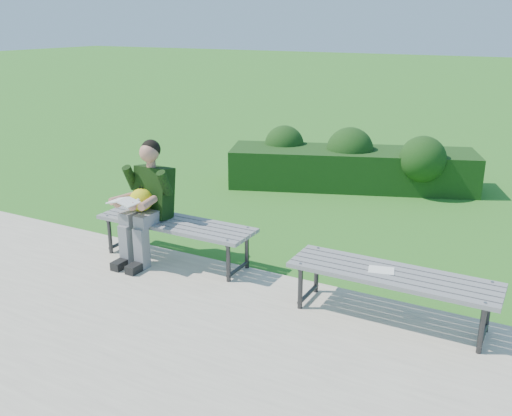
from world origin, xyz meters
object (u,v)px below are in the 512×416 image
object	(u,v)px
seated_boy	(146,198)
paper_sheet	(381,270)
bench_right	(392,279)
bench_left	(175,226)
hedge	(352,163)

from	to	relation	value
seated_boy	paper_sheet	distance (m)	2.64
seated_boy	paper_sheet	bearing A→B (deg)	-1.67
bench_right	paper_sheet	world-z (taller)	bench_right
seated_boy	bench_left	bearing A→B (deg)	17.73
bench_left	paper_sheet	distance (m)	2.34
hedge	bench_right	distance (m)	4.30
hedge	paper_sheet	bearing A→B (deg)	-67.39
bench_left	paper_sheet	size ratio (longest dim) A/B	7.13
bench_left	seated_boy	size ratio (longest dim) A/B	1.37
bench_right	seated_boy	size ratio (longest dim) A/B	1.37
hedge	seated_boy	size ratio (longest dim) A/B	2.96
paper_sheet	bench_right	bearing A→B (deg)	-0.00
bench_right	seated_boy	bearing A→B (deg)	178.39
bench_left	seated_boy	bearing A→B (deg)	-162.27
bench_right	paper_sheet	distance (m)	0.12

